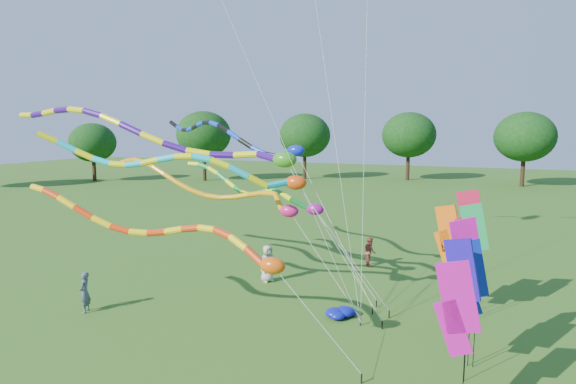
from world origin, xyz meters
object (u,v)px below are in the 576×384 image
at_px(tube_kite_red, 176,234).
at_px(person_c, 370,252).
at_px(person_b, 85,292).
at_px(tube_kite_orange, 218,189).
at_px(person_a, 268,263).
at_px(blue_nylon_heap, 348,314).

distance_m(tube_kite_red, person_c, 12.50).
bearing_deg(person_b, person_c, 116.25).
relative_size(person_b, person_c, 1.08).
height_order(tube_kite_orange, person_b, tube_kite_orange).
relative_size(tube_kite_red, person_b, 7.75).
bearing_deg(person_a, tube_kite_red, -146.99).
height_order(tube_kite_red, person_c, tube_kite_red).
bearing_deg(tube_kite_orange, blue_nylon_heap, 2.82).
xyz_separation_m(tube_kite_red, person_c, (4.33, 11.34, -2.99)).
distance_m(tube_kite_orange, person_b, 6.81).
relative_size(tube_kite_orange, person_c, 8.42).
distance_m(tube_kite_red, blue_nylon_heap, 7.32).
xyz_separation_m(tube_kite_orange, blue_nylon_heap, (6.26, -1.04, -4.43)).
height_order(tube_kite_red, tube_kite_orange, tube_kite_orange).
bearing_deg(person_a, blue_nylon_heap, -86.72).
bearing_deg(tube_kite_red, person_c, 73.39).
bearing_deg(blue_nylon_heap, person_a, 147.51).
bearing_deg(person_c, person_b, 113.35).
relative_size(blue_nylon_heap, person_a, 0.72).
height_order(tube_kite_red, blue_nylon_heap, tube_kite_red).
bearing_deg(person_c, tube_kite_red, 133.45).
height_order(tube_kite_orange, person_a, tube_kite_orange).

